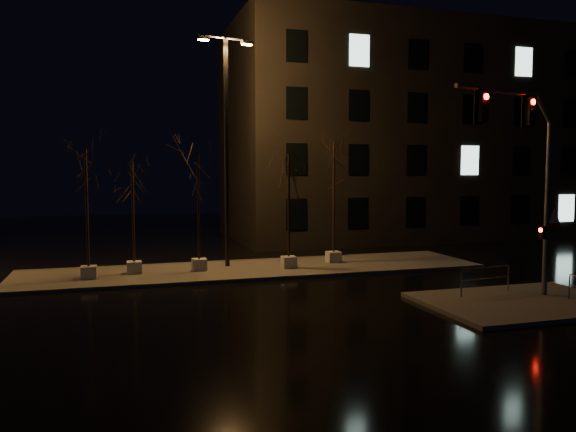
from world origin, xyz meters
name	(u,v)px	position (x,y,z in m)	size (l,w,h in m)	color
ground	(293,297)	(0.00, 0.00, 0.00)	(90.00, 90.00, 0.00)	black
median	(256,269)	(0.00, 6.00, 0.07)	(22.00, 5.00, 0.15)	#494641
sidewalk_corner	(522,303)	(7.50, -3.50, 0.07)	(7.00, 5.00, 0.15)	#494641
building	(399,135)	(14.00, 18.00, 7.50)	(25.00, 12.00, 15.00)	black
tree_0	(86,178)	(-7.54, 5.43, 4.50)	(1.80, 1.80, 5.73)	#B8B7AC
tree_1	(133,186)	(-5.62, 6.17, 4.12)	(1.80, 1.80, 5.24)	#B8B7AC
tree_2	(198,180)	(-2.69, 6.06, 4.36)	(1.80, 1.80, 5.54)	#B8B7AC
tree_3	(289,179)	(1.53, 5.56, 4.40)	(1.80, 1.80, 5.60)	#B8B7AC
tree_4	(334,169)	(4.19, 6.44, 4.89)	(1.80, 1.80, 6.25)	#B8B7AC
traffic_signal_mast	(529,165)	(7.79, -3.27, 5.00)	(5.85, 1.72, 7.39)	slate
streetlight_main	(226,135)	(-1.19, 6.93, 6.50)	(2.75, 0.74, 11.00)	black
guard_rail_a	(485,276)	(6.93, -2.15, 0.82)	(2.36, 0.37, 1.02)	slate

